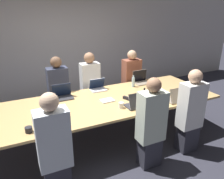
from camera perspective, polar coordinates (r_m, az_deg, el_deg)
ground_plane at (r=4.21m, az=-2.80°, el=-12.76°), size 24.00×24.00×0.00m
curtain_wall at (r=5.90m, az=-12.44°, el=11.34°), size 12.00×0.06×2.80m
conference_table at (r=3.86m, az=-2.98°, el=-3.83°), size 4.27×1.43×0.77m
laptop_far_midleft at (r=4.07m, az=-12.84°, el=-1.13°), size 0.35×0.26×0.26m
person_far_midleft at (r=4.55m, az=-13.75°, el=-0.74°), size 0.40×0.24×1.44m
cup_far_midleft at (r=4.01m, az=-16.47°, el=-2.35°), size 0.07×0.07×0.09m
laptop_far_right at (r=4.80m, az=7.50°, el=2.66°), size 0.34×0.27×0.27m
person_far_right at (r=5.10m, az=5.03°, el=2.06°), size 0.40×0.24×1.43m
bottle_far_right at (r=4.54m, az=5.57°, el=1.99°), size 0.06×0.06×0.24m
laptop_near_right at (r=3.98m, az=16.56°, el=-2.03°), size 0.35×0.26×0.26m
person_near_right at (r=3.82m, az=19.78°, el=-5.78°), size 0.40×0.24×1.44m
cup_near_right at (r=4.16m, az=19.22°, el=-1.84°), size 0.08×0.08×0.08m
laptop_far_center at (r=4.37m, az=-3.79°, el=0.78°), size 0.32×0.24×0.23m
person_far_center at (r=4.78m, az=-5.69°, el=0.90°), size 0.40×0.24×1.44m
laptop_near_midright at (r=3.62m, az=6.34°, el=-3.59°), size 0.31×0.26×0.26m
person_near_midright at (r=3.31m, az=10.16°, el=-9.13°), size 0.40×0.24×1.43m
cup_near_midright at (r=3.59m, az=2.39°, el=-4.12°), size 0.08×0.08×0.10m
bottle_near_midright at (r=3.88m, az=8.40°, el=-1.49°), size 0.06×0.06×0.24m
laptop_near_left at (r=3.08m, az=-16.41°, el=-8.91°), size 0.31×0.27×0.27m
person_near_left at (r=2.86m, az=-14.81°, el=-14.64°), size 0.40×0.24×1.44m
cup_near_left at (r=3.14m, az=-20.94°, el=-9.77°), size 0.10×0.10×0.08m
stapler at (r=3.92m, az=3.85°, el=-2.28°), size 0.10×0.16×0.05m
notebook at (r=3.86m, az=-1.25°, el=-2.87°), size 0.24×0.19×0.02m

